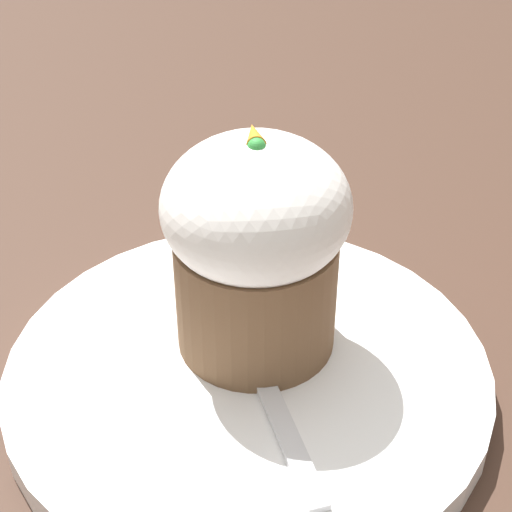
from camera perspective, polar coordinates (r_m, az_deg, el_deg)
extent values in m
plane|color=#3D281E|center=(0.44, -0.55, -8.68)|extent=(4.00, 4.00, 0.00)
cylinder|color=white|center=(0.44, -0.55, -7.95)|extent=(0.24, 0.24, 0.02)
cylinder|color=brown|center=(0.43, 0.00, -2.37)|extent=(0.08, 0.08, 0.06)
ellipsoid|color=white|center=(0.40, 0.00, 3.28)|extent=(0.09, 0.09, 0.07)
cone|color=orange|center=(0.39, -0.14, 8.08)|extent=(0.02, 0.01, 0.01)
sphere|color=green|center=(0.38, 0.04, 7.29)|extent=(0.01, 0.01, 0.01)
cube|color=silver|center=(0.40, 2.21, -12.13)|extent=(0.08, 0.03, 0.00)
ellipsoid|color=silver|center=(0.43, -0.06, -6.92)|extent=(0.05, 0.04, 0.01)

